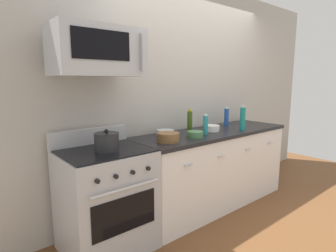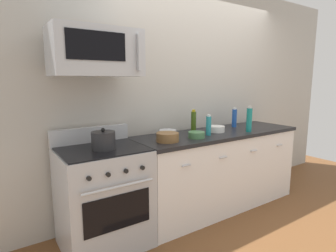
{
  "view_description": "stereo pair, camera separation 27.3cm",
  "coord_description": "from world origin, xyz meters",
  "px_view_note": "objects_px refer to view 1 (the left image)",
  "views": [
    {
      "loc": [
        -2.48,
        -2.12,
        1.52
      ],
      "look_at": [
        -0.75,
        -0.05,
        1.07
      ],
      "focal_mm": 29.25,
      "sensor_mm": 36.0,
      "label": 1
    },
    {
      "loc": [
        -2.26,
        -2.28,
        1.52
      ],
      "look_at": [
        -0.75,
        -0.05,
        1.07
      ],
      "focal_mm": 29.25,
      "sensor_mm": 36.0,
      "label": 2
    }
  ],
  "objects_px": {
    "range_oven": "(106,199)",
    "bottle_sparkling_teal": "(243,118)",
    "bottle_olive_oil": "(190,121)",
    "bowl_wooden_salad": "(168,137)",
    "bowl_steel_prep": "(165,133)",
    "bowl_white_ceramic": "(211,128)",
    "stockpot": "(107,142)",
    "bottle_soda_blue": "(226,117)",
    "bottle_dish_soap": "(205,125)",
    "bowl_green_glaze": "(195,134)",
    "microwave": "(98,52)"
  },
  "relations": [
    {
      "from": "bowl_steel_prep",
      "to": "bowl_wooden_salad",
      "type": "xyz_separation_m",
      "value": [
        -0.16,
        -0.24,
        0.01
      ]
    },
    {
      "from": "bottle_olive_oil",
      "to": "bowl_steel_prep",
      "type": "bearing_deg",
      "value": 174.52
    },
    {
      "from": "bottle_soda_blue",
      "to": "bottle_dish_soap",
      "type": "distance_m",
      "value": 0.68
    },
    {
      "from": "bowl_wooden_salad",
      "to": "range_oven",
      "type": "bearing_deg",
      "value": 171.44
    },
    {
      "from": "bottle_sparkling_teal",
      "to": "bowl_white_ceramic",
      "type": "height_order",
      "value": "bottle_sparkling_teal"
    },
    {
      "from": "bottle_soda_blue",
      "to": "stockpot",
      "type": "bearing_deg",
      "value": -174.3
    },
    {
      "from": "range_oven",
      "to": "bowl_wooden_salad",
      "type": "height_order",
      "value": "range_oven"
    },
    {
      "from": "microwave",
      "to": "bowl_green_glaze",
      "type": "bearing_deg",
      "value": -9.84
    },
    {
      "from": "range_oven",
      "to": "bowl_steel_prep",
      "type": "xyz_separation_m",
      "value": [
        0.8,
        0.15,
        0.48
      ]
    },
    {
      "from": "bowl_green_glaze",
      "to": "stockpot",
      "type": "xyz_separation_m",
      "value": [
        -0.99,
        0.07,
        0.05
      ]
    },
    {
      "from": "bottle_sparkling_teal",
      "to": "microwave",
      "type": "bearing_deg",
      "value": 171.99
    },
    {
      "from": "bottle_soda_blue",
      "to": "bottle_olive_oil",
      "type": "distance_m",
      "value": 0.69
    },
    {
      "from": "bottle_sparkling_teal",
      "to": "bowl_steel_prep",
      "type": "bearing_deg",
      "value": 159.44
    },
    {
      "from": "bowl_green_glaze",
      "to": "stockpot",
      "type": "relative_size",
      "value": 0.84
    },
    {
      "from": "bottle_soda_blue",
      "to": "bowl_green_glaze",
      "type": "relative_size",
      "value": 1.43
    },
    {
      "from": "microwave",
      "to": "bowl_steel_prep",
      "type": "xyz_separation_m",
      "value": [
        0.8,
        0.1,
        -0.8
      ]
    },
    {
      "from": "range_oven",
      "to": "microwave",
      "type": "relative_size",
      "value": 1.44
    },
    {
      "from": "bottle_soda_blue",
      "to": "stockpot",
      "type": "relative_size",
      "value": 1.21
    },
    {
      "from": "microwave",
      "to": "bowl_wooden_salad",
      "type": "xyz_separation_m",
      "value": [
        0.64,
        -0.14,
        -0.78
      ]
    },
    {
      "from": "microwave",
      "to": "bottle_dish_soap",
      "type": "xyz_separation_m",
      "value": [
        1.18,
        -0.14,
        -0.72
      ]
    },
    {
      "from": "range_oven",
      "to": "stockpot",
      "type": "bearing_deg",
      "value": -90.0
    },
    {
      "from": "range_oven",
      "to": "bottle_sparkling_teal",
      "type": "bearing_deg",
      "value": -6.54
    },
    {
      "from": "bottle_sparkling_teal",
      "to": "bowl_wooden_salad",
      "type": "height_order",
      "value": "bottle_sparkling_teal"
    },
    {
      "from": "range_oven",
      "to": "bowl_steel_prep",
      "type": "distance_m",
      "value": 0.95
    },
    {
      "from": "bowl_wooden_salad",
      "to": "stockpot",
      "type": "distance_m",
      "value": 0.64
    },
    {
      "from": "bowl_wooden_salad",
      "to": "bottle_dish_soap",
      "type": "bearing_deg",
      "value": 0.51
    },
    {
      "from": "range_oven",
      "to": "stockpot",
      "type": "height_order",
      "value": "stockpot"
    },
    {
      "from": "bowl_steel_prep",
      "to": "bottle_sparkling_teal",
      "type": "bearing_deg",
      "value": -20.56
    },
    {
      "from": "range_oven",
      "to": "bottle_dish_soap",
      "type": "height_order",
      "value": "bottle_dish_soap"
    },
    {
      "from": "bowl_wooden_salad",
      "to": "bottle_soda_blue",
      "type": "bearing_deg",
      "value": 10.76
    },
    {
      "from": "bottle_soda_blue",
      "to": "stockpot",
      "type": "height_order",
      "value": "bottle_soda_blue"
    },
    {
      "from": "range_oven",
      "to": "bowl_white_ceramic",
      "type": "xyz_separation_m",
      "value": [
        1.39,
        0.01,
        0.49
      ]
    },
    {
      "from": "range_oven",
      "to": "bowl_wooden_salad",
      "type": "relative_size",
      "value": 4.78
    },
    {
      "from": "bowl_green_glaze",
      "to": "bowl_steel_prep",
      "type": "bearing_deg",
      "value": 123.93
    },
    {
      "from": "bowl_steel_prep",
      "to": "bowl_white_ceramic",
      "type": "relative_size",
      "value": 0.98
    },
    {
      "from": "bottle_olive_oil",
      "to": "bowl_wooden_salad",
      "type": "relative_size",
      "value": 1.2
    },
    {
      "from": "bowl_wooden_salad",
      "to": "bowl_green_glaze",
      "type": "bearing_deg",
      "value": -4.92
    },
    {
      "from": "bottle_soda_blue",
      "to": "bottle_dish_soap",
      "type": "relative_size",
      "value": 1.1
    },
    {
      "from": "bottle_olive_oil",
      "to": "bowl_wooden_salad",
      "type": "height_order",
      "value": "bottle_olive_oil"
    },
    {
      "from": "bowl_steel_prep",
      "to": "stockpot",
      "type": "height_order",
      "value": "stockpot"
    },
    {
      "from": "range_oven",
      "to": "bottle_sparkling_teal",
      "type": "height_order",
      "value": "bottle_sparkling_teal"
    },
    {
      "from": "bottle_dish_soap",
      "to": "bowl_green_glaze",
      "type": "distance_m",
      "value": 0.21
    },
    {
      "from": "range_oven",
      "to": "bowl_steel_prep",
      "type": "relative_size",
      "value": 5.6
    },
    {
      "from": "bottle_dish_soap",
      "to": "bowl_wooden_salad",
      "type": "bearing_deg",
      "value": -179.49
    },
    {
      "from": "bottle_sparkling_teal",
      "to": "bottle_dish_soap",
      "type": "height_order",
      "value": "bottle_sparkling_teal"
    },
    {
      "from": "microwave",
      "to": "bottle_soda_blue",
      "type": "xyz_separation_m",
      "value": [
        1.83,
        0.08,
        -0.71
      ]
    },
    {
      "from": "bowl_green_glaze",
      "to": "bowl_white_ceramic",
      "type": "height_order",
      "value": "bowl_white_ceramic"
    },
    {
      "from": "bottle_soda_blue",
      "to": "bottle_olive_oil",
      "type": "bearing_deg",
      "value": -178.8
    },
    {
      "from": "bowl_green_glaze",
      "to": "bowl_white_ceramic",
      "type": "xyz_separation_m",
      "value": [
        0.41,
        0.13,
        0.0
      ]
    },
    {
      "from": "bottle_olive_oil",
      "to": "bowl_green_glaze",
      "type": "xyz_separation_m",
      "value": [
        -0.16,
        -0.24,
        -0.09
      ]
    }
  ]
}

